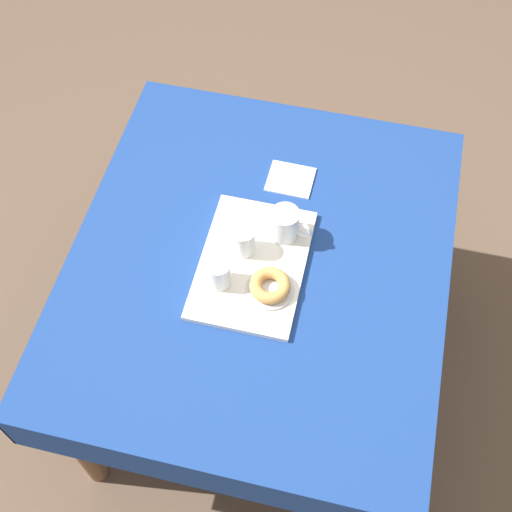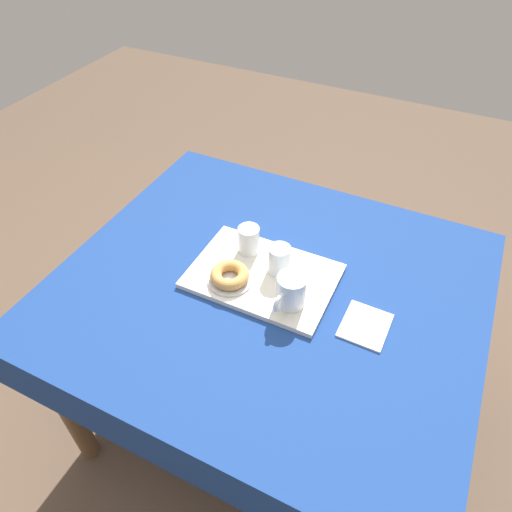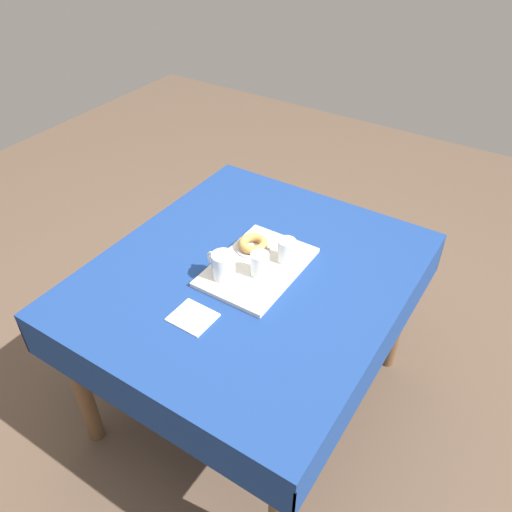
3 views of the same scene
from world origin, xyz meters
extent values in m
plane|color=brown|center=(0.00, 0.00, 0.00)|extent=(6.00, 6.00, 0.00)
cube|color=navy|center=(0.00, 0.00, 0.71)|extent=(1.21, 1.06, 0.04)
cube|color=navy|center=(0.00, -0.53, 0.62)|extent=(1.21, 0.01, 0.14)
cube|color=navy|center=(0.00, 0.53, 0.62)|extent=(1.21, 0.01, 0.14)
cube|color=navy|center=(-0.60, 0.00, 0.62)|extent=(0.01, 1.06, 0.14)
cube|color=navy|center=(0.60, 0.00, 0.62)|extent=(0.01, 1.06, 0.14)
cylinder|color=brown|center=(-0.51, -0.44, 0.35)|extent=(0.06, 0.06, 0.69)
cylinder|color=brown|center=(0.51, -0.44, 0.35)|extent=(0.06, 0.06, 0.69)
cylinder|color=brown|center=(-0.51, 0.44, 0.35)|extent=(0.06, 0.06, 0.69)
cylinder|color=brown|center=(0.51, 0.44, 0.35)|extent=(0.06, 0.06, 0.69)
cube|color=silver|center=(0.03, -0.01, 0.74)|extent=(0.42, 0.29, 0.02)
cylinder|color=white|center=(-0.09, 0.05, 0.80)|extent=(0.08, 0.08, 0.10)
cylinder|color=#84380F|center=(-0.09, 0.05, 0.79)|extent=(0.07, 0.07, 0.07)
torus|color=white|center=(-0.08, 0.11, 0.80)|extent=(0.02, 0.06, 0.06)
cylinder|color=white|center=(0.11, -0.09, 0.79)|extent=(0.07, 0.07, 0.09)
cylinder|color=silver|center=(0.11, -0.09, 0.77)|extent=(0.06, 0.06, 0.03)
cylinder|color=white|center=(-0.01, -0.05, 0.79)|extent=(0.07, 0.07, 0.09)
cylinder|color=silver|center=(-0.01, -0.05, 0.77)|extent=(0.06, 0.06, 0.03)
cylinder|color=silver|center=(0.10, 0.05, 0.75)|extent=(0.13, 0.13, 0.01)
torus|color=tan|center=(0.10, 0.05, 0.77)|extent=(0.11, 0.11, 0.03)
cube|color=white|center=(-0.30, 0.03, 0.73)|extent=(0.12, 0.14, 0.01)
camera|label=1|loc=(0.99, 0.22, 2.34)|focal=47.60mm
camera|label=2|loc=(-0.37, 0.85, 1.72)|focal=32.74mm
camera|label=3|loc=(-1.18, -0.78, 1.93)|focal=36.20mm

